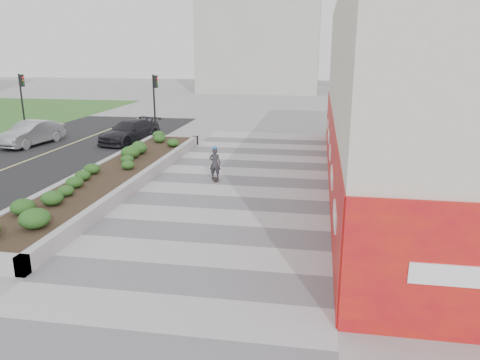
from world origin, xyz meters
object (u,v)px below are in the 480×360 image
object	(u,v)px
car_dark	(130,132)
car_silver	(31,133)
planter	(115,173)
skateboarder	(215,163)
traffic_signal_near	(155,97)
traffic_signal_far	(22,95)

from	to	relation	value
car_dark	car_silver	bearing A→B (deg)	-146.23
car_dark	planter	bearing A→B (deg)	-56.20
planter	car_silver	size ratio (longest dim) A/B	3.98
planter	car_silver	distance (m)	11.24
planter	skateboarder	distance (m)	4.50
traffic_signal_near	skateboarder	distance (m)	11.42
traffic_signal_near	car_dark	bearing A→B (deg)	-130.61
traffic_signal_near	car_dark	size ratio (longest dim) A/B	0.87
traffic_signal_far	car_dark	world-z (taller)	traffic_signal_far
traffic_signal_near	skateboarder	size ratio (longest dim) A/B	2.61
planter	traffic_signal_near	distance (m)	10.90
traffic_signal_near	car_silver	bearing A→B (deg)	-154.15
traffic_signal_far	car_silver	distance (m)	4.16
planter	traffic_signal_near	xyz separation A→B (m)	(-1.73, 10.50, 2.34)
car_silver	traffic_signal_near	bearing A→B (deg)	34.74
skateboarder	car_dark	xyz separation A→B (m)	(-7.36, 7.97, -0.12)
skateboarder	car_dark	size ratio (longest dim) A/B	0.34
traffic_signal_near	car_dark	world-z (taller)	traffic_signal_near
traffic_signal_far	skateboarder	distance (m)	17.83
traffic_signal_near	car_dark	xyz separation A→B (m)	(-1.27, -1.48, -2.06)
car_silver	planter	bearing A→B (deg)	-30.50
planter	traffic_signal_far	distance (m)	15.00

